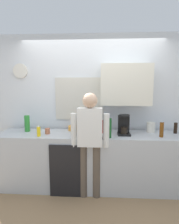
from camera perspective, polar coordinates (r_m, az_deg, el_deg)
The scene contains 16 objects.
ground_plane at distance 3.16m, azimuth 0.13°, elevation -24.45°, with size 8.00×8.00×0.00m, color #8C6D4C.
kitchen_counter at distance 3.21m, azimuth 0.45°, elevation -14.65°, with size 3.09×0.64×0.92m, color #B2B7BC.
dishwasher_panel at distance 2.97m, azimuth -6.71°, elevation -17.70°, with size 0.56×0.02×0.82m, color black.
back_wall_assembly at distance 3.38m, azimuth 1.95°, elevation 2.28°, with size 4.69×0.42×2.60m.
coffee_maker at distance 3.04m, azimuth 10.52°, elevation -4.15°, with size 0.20×0.20×0.33m.
bottle_green_wine at distance 2.82m, azimuth 6.05°, elevation -4.94°, with size 0.07×0.07×0.30m, color #195923.
bottle_red_vinegar at distance 3.10m, azimuth 4.55°, elevation -4.51°, with size 0.06×0.06×0.22m, color maroon.
bottle_dark_sauce at distance 3.39m, azimuth 24.99°, elevation -4.49°, with size 0.06×0.06×0.18m, color black.
bottle_amber_beer at distance 3.06m, azimuth 21.34°, elevation -5.11°, with size 0.06×0.06×0.23m, color brown.
bottle_clear_soda at distance 3.37m, azimuth -18.67°, elevation -3.36°, with size 0.09×0.09×0.28m, color #2D8C33.
cup_blue_mug at distance 3.26m, azimuth 5.10°, elevation -4.97°, with size 0.08×0.08×0.10m, color #3351B2.
cup_terracotta_mug at distance 3.13m, azimuth -12.83°, elevation -5.75°, with size 0.08×0.08×0.09m, color #B26647.
mixing_bowl at distance 3.31m, azimuth -4.68°, elevation -4.93°, with size 0.22×0.22×0.08m, color orange.
dish_soap at distance 3.01m, azimuth -15.39°, elevation -5.76°, with size 0.06×0.06×0.18m.
storage_canister at distance 3.32m, azimuth 18.41°, elevation -4.50°, with size 0.14×0.14×0.17m, color silver.
person_at_sink at distance 2.77m, azimuth 0.14°, elevation -7.67°, with size 0.57×0.22×1.60m.
Camera 1 is at (0.15, -2.66, 1.70)m, focal length 29.66 mm.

